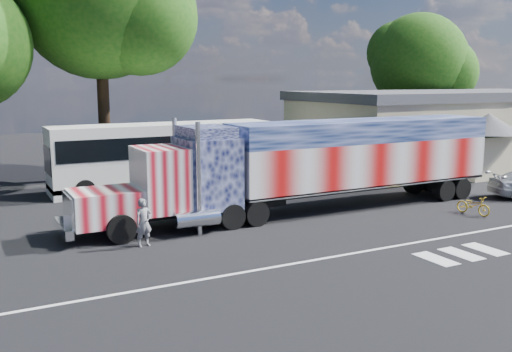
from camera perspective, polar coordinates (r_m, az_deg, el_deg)
name	(u,v)px	position (r m, az deg, el deg)	size (l,w,h in m)	color
ground	(292,235)	(22.38, 3.58, -5.95)	(100.00, 100.00, 0.00)	black
lane_markings	(390,255)	(20.43, 13.29, -7.71)	(30.00, 2.67, 0.01)	silver
semi_truck	(318,162)	(26.17, 6.19, 1.39)	(20.73, 3.27, 4.42)	black
coach_bus	(164,155)	(32.16, -9.17, 2.12)	(12.35, 2.88, 3.59)	white
hall_building	(453,128)	(42.87, 19.13, 4.59)	(22.40, 12.80, 5.20)	beige
woman	(144,223)	(21.11, -11.17, -4.59)	(0.65, 0.42, 1.77)	slate
bicycle	(473,205)	(27.42, 20.90, -2.75)	(0.56, 1.61, 0.85)	gold
tree_far_ne	(420,63)	(52.75, 16.12, 10.83)	(8.88, 8.46, 11.71)	black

